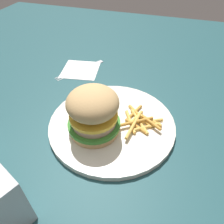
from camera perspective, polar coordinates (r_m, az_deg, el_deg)
ground_plane at (r=0.49m, az=-1.86°, el=-3.88°), size 1.60×1.60×0.00m
plate at (r=0.49m, az=0.00°, el=-3.15°), size 0.28×0.28×0.01m
sandwich at (r=0.43m, az=-5.03°, el=0.06°), size 0.11×0.11×0.11m
fries_pile at (r=0.48m, az=7.42°, el=-2.38°), size 0.11×0.09×0.01m
napkin at (r=0.69m, az=-8.41°, el=11.14°), size 0.13×0.13×0.00m
fork at (r=0.69m, az=-8.54°, el=11.27°), size 0.15×0.11×0.00m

